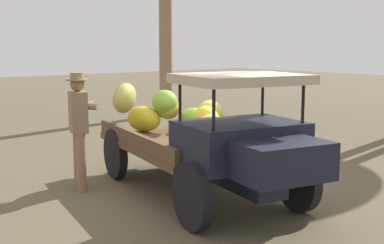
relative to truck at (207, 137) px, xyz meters
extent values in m
plane|color=brown|center=(-0.04, 0.32, -0.90)|extent=(60.00, 60.00, 0.00)
cube|color=black|center=(-0.31, 0.03, -0.43)|extent=(4.00, 1.27, 0.16)
cylinder|color=black|center=(1.27, 0.51, -0.48)|extent=(0.85, 0.31, 0.84)
cylinder|color=black|center=(0.93, -1.06, -0.48)|extent=(0.85, 0.31, 0.84)
cylinder|color=black|center=(-1.46, 1.10, -0.48)|extent=(0.85, 0.31, 0.84)
cylinder|color=black|center=(-1.80, -0.46, -0.48)|extent=(0.85, 0.31, 0.84)
cube|color=brown|center=(-0.75, 0.13, -0.25)|extent=(3.30, 2.31, 0.10)
cube|color=brown|center=(-0.59, 0.91, -0.09)|extent=(2.95, 0.71, 0.22)
cube|color=brown|center=(-0.92, -0.65, -0.09)|extent=(2.95, 0.71, 0.22)
cube|color=black|center=(0.91, -0.23, 0.07)|extent=(1.40, 1.72, 0.55)
cube|color=black|center=(1.79, -0.42, 0.02)|extent=(0.91, 1.19, 0.44)
cylinder|color=black|center=(1.47, 0.31, 0.62)|extent=(0.04, 0.04, 0.55)
cylinder|color=black|center=(1.20, -0.96, 0.62)|extent=(0.04, 0.04, 0.55)
cylinder|color=black|center=(0.61, 0.49, 0.62)|extent=(0.04, 0.04, 0.55)
cylinder|color=black|center=(0.34, -0.77, 0.62)|extent=(0.04, 0.04, 0.55)
cube|color=#C7B395|center=(0.91, -0.23, 0.90)|extent=(1.51, 1.74, 0.12)
ellipsoid|color=yellow|center=(-0.33, 0.28, 0.16)|extent=(0.72, 0.62, 0.54)
ellipsoid|color=#80B33A|center=(-1.64, 0.45, 0.34)|extent=(0.57, 0.61, 0.55)
ellipsoid|color=gold|center=(-0.60, 0.58, 0.19)|extent=(0.65, 0.64, 0.54)
ellipsoid|color=gold|center=(0.07, 0.02, 0.11)|extent=(0.65, 0.66, 0.49)
ellipsoid|color=#BDB450|center=(-1.86, -0.23, 0.44)|extent=(0.79, 0.79, 0.58)
ellipsoid|color=#82BD37|center=(-1.37, 0.90, 0.04)|extent=(0.63, 0.48, 0.41)
ellipsoid|color=gold|center=(-1.66, 0.53, 0.24)|extent=(0.63, 0.60, 0.48)
ellipsoid|color=gold|center=(-1.94, 0.21, 0.03)|extent=(0.79, 0.72, 0.56)
ellipsoid|color=yellow|center=(0.21, 0.56, 0.08)|extent=(0.75, 0.70, 0.48)
cylinder|color=#8F674C|center=(-1.70, -1.20, -0.45)|extent=(0.15, 0.15, 0.90)
cylinder|color=#8F674C|center=(-1.45, -1.28, -0.45)|extent=(0.15, 0.15, 0.90)
cube|color=#836C4D|center=(-1.57, -1.24, 0.31)|extent=(0.46, 0.35, 0.63)
cylinder|color=#836C4D|center=(-1.64, -1.11, 0.41)|extent=(0.23, 0.41, 0.10)
cylinder|color=#836C4D|center=(-1.45, -1.18, 0.41)|extent=(0.39, 0.30, 0.10)
sphere|color=olive|center=(-1.57, -1.24, 0.74)|extent=(0.22, 0.22, 0.22)
cylinder|color=#8C7C4F|center=(-1.57, -1.24, 0.80)|extent=(0.34, 0.34, 0.02)
cylinder|color=#8C7C4F|center=(-1.57, -1.24, 0.86)|extent=(0.20, 0.20, 0.10)
cylinder|color=#8E7255|center=(-7.66, 4.97, 2.34)|extent=(0.41, 0.41, 6.47)
camera|label=1|loc=(5.60, -4.91, 1.33)|focal=48.72mm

